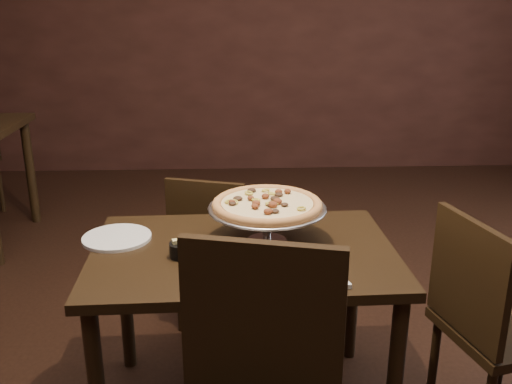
{
  "coord_description": "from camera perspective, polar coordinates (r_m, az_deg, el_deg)",
  "views": [
    {
      "loc": [
        -0.1,
        -2.0,
        1.61
      ],
      "look_at": [
        -0.01,
        0.02,
        0.93
      ],
      "focal_mm": 40.0,
      "sensor_mm": 36.0,
      "label": 1
    }
  ],
  "objects": [
    {
      "name": "plate_left",
      "position": [
        2.31,
        -13.74,
        -4.46
      ],
      "size": [
        0.27,
        0.27,
        0.01
      ],
      "primitive_type": "cylinder",
      "color": "silver",
      "rests_on": "dining_table"
    },
    {
      "name": "serving_spatula",
      "position": [
        2.13,
        2.94,
        -1.88
      ],
      "size": [
        0.14,
        0.14,
        0.02
      ],
      "rotation": [
        0.0,
        0.0,
        -0.97
      ],
      "color": "#B4B5BC",
      "rests_on": "pizza_stand"
    },
    {
      "name": "plate_near",
      "position": [
        1.91,
        -2.56,
        -9.08
      ],
      "size": [
        0.25,
        0.25,
        0.01
      ],
      "primitive_type": "cylinder",
      "color": "silver",
      "rests_on": "dining_table"
    },
    {
      "name": "napkin_stack",
      "position": [
        1.94,
        6.58,
        -8.71
      ],
      "size": [
        0.18,
        0.18,
        0.02
      ],
      "primitive_type": "cube",
      "rotation": [
        0.0,
        0.0,
        0.27
      ],
      "color": "silver",
      "rests_on": "dining_table"
    },
    {
      "name": "packet_caddy",
      "position": [
        2.11,
        -7.48,
        -5.7
      ],
      "size": [
        0.09,
        0.09,
        0.07
      ],
      "rotation": [
        0.0,
        0.0,
        0.33
      ],
      "color": "black",
      "rests_on": "dining_table"
    },
    {
      "name": "parmesan_shaker",
      "position": [
        2.04,
        -4.82,
        -5.95
      ],
      "size": [
        0.06,
        0.06,
        0.1
      ],
      "color": "beige",
      "rests_on": "dining_table"
    },
    {
      "name": "dining_table",
      "position": [
        2.21,
        -1.25,
        -7.97
      ],
      "size": [
        1.17,
        0.79,
        0.72
      ],
      "rotation": [
        0.0,
        0.0,
        0.03
      ],
      "color": "black",
      "rests_on": "ground"
    },
    {
      "name": "pepper_flake_shaker",
      "position": [
        1.95,
        -1.41,
        -6.92
      ],
      "size": [
        0.06,
        0.06,
        0.11
      ],
      "color": "maroon",
      "rests_on": "dining_table"
    },
    {
      "name": "pizza_stand",
      "position": [
        2.17,
        1.12,
        -1.33
      ],
      "size": [
        0.45,
        0.45,
        0.19
      ],
      "color": "#B4B5BC",
      "rests_on": "dining_table"
    },
    {
      "name": "chair_side",
      "position": [
        2.34,
        22.33,
        -11.67
      ],
      "size": [
        0.5,
        0.5,
        0.89
      ],
      "rotation": [
        0.0,
        0.0,
        1.81
      ],
      "color": "black",
      "rests_on": "ground"
    },
    {
      "name": "chair_far",
      "position": [
        2.85,
        -4.27,
        -5.42
      ],
      "size": [
        0.48,
        0.48,
        0.82
      ],
      "rotation": [
        0.0,
        0.0,
        2.85
      ],
      "color": "black",
      "rests_on": "ground"
    },
    {
      "name": "room",
      "position": [
        2.04,
        2.18,
        12.8
      ],
      "size": [
        6.04,
        7.04,
        2.84
      ],
      "color": "black",
      "rests_on": "ground"
    }
  ]
}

